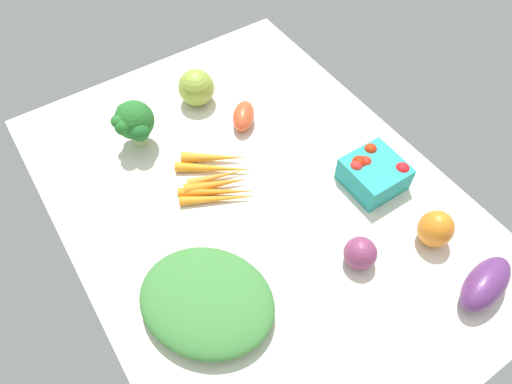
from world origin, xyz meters
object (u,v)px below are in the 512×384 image
object	(u,v)px
carrot_bunch	(216,178)
berry_basket	(374,173)
roma_tomato	(244,116)
heirloom_tomato_green	(196,88)
bell_pepper_orange	(436,229)
eggplant	(486,284)
red_onion_near_basket	(360,253)
leafy_greens_clump	(207,300)
broccoli_head	(133,122)

from	to	relation	value
carrot_bunch	berry_basket	xyz separation A→B (cm)	(-18.70, -27.74, 2.20)
roma_tomato	berry_basket	bearing A→B (deg)	-114.96
heirloom_tomato_green	berry_basket	xyz separation A→B (cm)	(-42.83, -18.73, -1.02)
roma_tomato	bell_pepper_orange	xyz separation A→B (cm)	(-47.34, -13.59, 1.57)
bell_pepper_orange	heirloom_tomato_green	bearing A→B (deg)	17.49
berry_basket	eggplant	size ratio (longest dim) A/B	0.85
roma_tomato	eggplant	distance (cm)	61.67
roma_tomato	carrot_bunch	world-z (taller)	roma_tomato
bell_pepper_orange	red_onion_near_basket	distance (cm)	15.73
bell_pepper_orange	eggplant	distance (cm)	12.95
carrot_bunch	bell_pepper_orange	distance (cm)	45.60
bell_pepper_orange	eggplant	world-z (taller)	bell_pepper_orange
leafy_greens_clump	eggplant	size ratio (longest dim) A/B	1.85
berry_basket	eggplant	xyz separation A→B (cm)	(-30.15, 0.26, -0.20)
leafy_greens_clump	roma_tomato	world-z (taller)	leafy_greens_clump
berry_basket	eggplant	world-z (taller)	berry_basket
bell_pepper_orange	leafy_greens_clump	bearing A→B (deg)	74.52
eggplant	broccoli_head	bearing A→B (deg)	106.84
berry_basket	red_onion_near_basket	xyz separation A→B (cm)	(-12.99, 14.92, -0.22)
berry_basket	eggplant	distance (cm)	30.15
leafy_greens_clump	carrot_bunch	distance (cm)	28.65
carrot_bunch	leafy_greens_clump	bearing A→B (deg)	146.32
bell_pepper_orange	broccoli_head	bearing A→B (deg)	33.97
broccoli_head	eggplant	bearing A→B (deg)	-151.67
heirloom_tomato_green	bell_pepper_orange	world-z (taller)	heirloom_tomato_green
roma_tomato	broccoli_head	world-z (taller)	broccoli_head
heirloom_tomato_green	berry_basket	world-z (taller)	heirloom_tomato_green
broccoli_head	carrot_bunch	bearing A→B (deg)	-154.37
roma_tomato	heirloom_tomato_green	world-z (taller)	heirloom_tomato_green
carrot_bunch	bell_pepper_orange	size ratio (longest dim) A/B	2.45
carrot_bunch	broccoli_head	xyz separation A→B (cm)	(19.22, 9.22, 5.86)
berry_basket	bell_pepper_orange	bearing A→B (deg)	-179.34
red_onion_near_basket	heirloom_tomato_green	bearing A→B (deg)	3.90
roma_tomato	red_onion_near_basket	distance (cm)	43.12
red_onion_near_basket	leafy_greens_clump	bearing A→B (deg)	74.62
carrot_bunch	broccoli_head	distance (cm)	22.11
roma_tomato	leafy_greens_clump	bearing A→B (deg)	-179.57
leafy_greens_clump	red_onion_near_basket	world-z (taller)	red_onion_near_basket
leafy_greens_clump	red_onion_near_basket	size ratio (longest dim) A/B	3.92
heirloom_tomato_green	red_onion_near_basket	world-z (taller)	heirloom_tomato_green
roma_tomato	eggplant	size ratio (longest dim) A/B	0.67
carrot_bunch	bell_pepper_orange	xyz separation A→B (cm)	(-35.93, -27.93, 2.85)
carrot_bunch	heirloom_tomato_green	size ratio (longest dim) A/B	2.25
leafy_greens_clump	eggplant	distance (cm)	50.06
leafy_greens_clump	heirloom_tomato_green	bearing A→B (deg)	-27.43
roma_tomato	heirloom_tomato_green	xyz separation A→B (cm)	(12.72, 5.34, 1.94)
bell_pepper_orange	carrot_bunch	bearing A→B (deg)	37.86
berry_basket	red_onion_near_basket	distance (cm)	19.78
carrot_bunch	heirloom_tomato_green	xyz separation A→B (cm)	(24.12, -9.01, 3.21)
leafy_greens_clump	roma_tomato	xyz separation A→B (cm)	(35.21, -30.21, -0.37)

